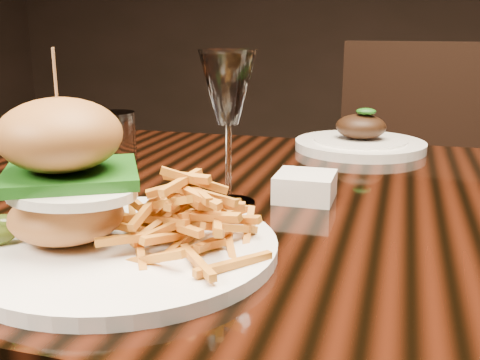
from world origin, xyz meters
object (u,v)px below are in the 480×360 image
(far_dish, at_px, (360,142))
(chair_far, at_px, (407,187))
(wine_glass, at_px, (228,92))
(dining_table, at_px, (301,248))
(burger_plate, at_px, (115,204))

(far_dish, bearing_deg, chair_far, 78.71)
(wine_glass, bearing_deg, far_dish, 71.20)
(far_dish, bearing_deg, dining_table, -97.97)
(burger_plate, bearing_deg, wine_glass, 55.93)
(burger_plate, distance_m, wine_glass, 0.23)
(burger_plate, xyz_separation_m, far_dish, (0.21, 0.62, -0.04))
(burger_plate, bearing_deg, dining_table, 42.07)
(far_dish, distance_m, chair_far, 0.58)
(dining_table, xyz_separation_m, chair_far, (0.16, 0.89, -0.13))
(wine_glass, height_order, far_dish, wine_glass)
(wine_glass, bearing_deg, burger_plate, -106.91)
(dining_table, height_order, wine_glass, wine_glass)
(dining_table, relative_size, far_dish, 6.19)
(far_dish, height_order, chair_far, chair_far)
(wine_glass, relative_size, chair_far, 0.22)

